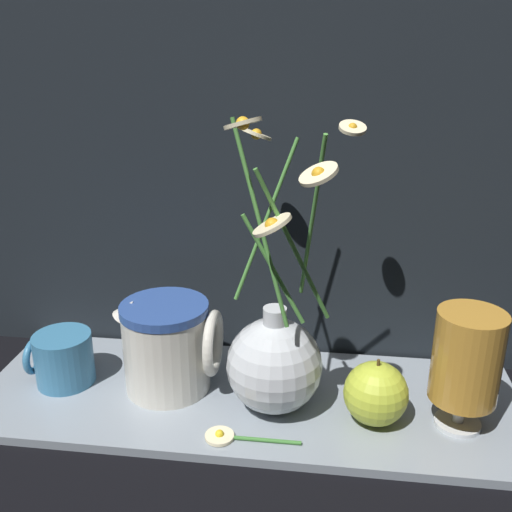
{
  "coord_description": "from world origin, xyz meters",
  "views": [
    {
      "loc": [
        0.1,
        -0.66,
        0.47
      ],
      "look_at": [
        0.01,
        0.0,
        0.22
      ],
      "focal_mm": 40.0,
      "sensor_mm": 36.0,
      "label": 1
    }
  ],
  "objects_px": {
    "vase_with_flowers": "(274,359)",
    "ceramic_pitcher": "(168,343)",
    "tea_glass": "(467,359)",
    "yellow_mug": "(64,357)",
    "orange_fruit": "(376,393)"
  },
  "relations": [
    {
      "from": "yellow_mug",
      "to": "tea_glass",
      "type": "distance_m",
      "value": 0.54
    },
    {
      "from": "yellow_mug",
      "to": "orange_fruit",
      "type": "height_order",
      "value": "orange_fruit"
    },
    {
      "from": "vase_with_flowers",
      "to": "ceramic_pitcher",
      "type": "bearing_deg",
      "value": 169.0
    },
    {
      "from": "tea_glass",
      "to": "vase_with_flowers",
      "type": "bearing_deg",
      "value": 177.63
    },
    {
      "from": "vase_with_flowers",
      "to": "tea_glass",
      "type": "xyz_separation_m",
      "value": [
        0.23,
        -0.01,
        0.02
      ]
    },
    {
      "from": "vase_with_flowers",
      "to": "orange_fruit",
      "type": "bearing_deg",
      "value": -6.15
    },
    {
      "from": "ceramic_pitcher",
      "to": "tea_glass",
      "type": "height_order",
      "value": "tea_glass"
    },
    {
      "from": "yellow_mug",
      "to": "tea_glass",
      "type": "height_order",
      "value": "tea_glass"
    },
    {
      "from": "vase_with_flowers",
      "to": "ceramic_pitcher",
      "type": "height_order",
      "value": "vase_with_flowers"
    },
    {
      "from": "ceramic_pitcher",
      "to": "orange_fruit",
      "type": "distance_m",
      "value": 0.28
    },
    {
      "from": "yellow_mug",
      "to": "tea_glass",
      "type": "bearing_deg",
      "value": -3.75
    },
    {
      "from": "tea_glass",
      "to": "orange_fruit",
      "type": "relative_size",
      "value": 1.75
    },
    {
      "from": "ceramic_pitcher",
      "to": "orange_fruit",
      "type": "height_order",
      "value": "ceramic_pitcher"
    },
    {
      "from": "yellow_mug",
      "to": "ceramic_pitcher",
      "type": "bearing_deg",
      "value": 1.29
    },
    {
      "from": "yellow_mug",
      "to": "tea_glass",
      "type": "relative_size",
      "value": 0.58
    }
  ]
}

